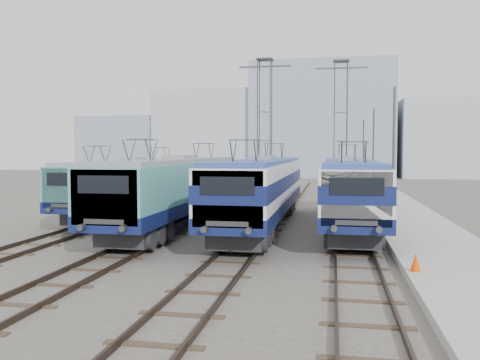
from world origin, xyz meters
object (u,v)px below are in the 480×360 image
locomotive_center_right (262,186)px  safety_cone (416,262)px  locomotive_center_left (177,186)px  mast_front (393,164)px  locomotive_far_right (349,186)px  mast_mid (373,160)px  catenary_tower_west (265,122)px  mast_rear (363,158)px  locomotive_far_left (133,182)px  catenary_tower_east (341,122)px

locomotive_center_right → safety_cone: locomotive_center_right is taller
locomotive_center_left → mast_front: (10.85, -1.95, 1.25)m
locomotive_far_right → mast_mid: mast_mid is taller
locomotive_center_right → mast_front: 6.85m
locomotive_center_left → locomotive_center_right: size_ratio=1.01×
catenary_tower_west → mast_rear: 9.99m
locomotive_center_left → catenary_tower_west: bearing=82.9°
locomotive_center_right → mast_front: bearing=-19.8°
locomotive_far_right → mast_front: bearing=-61.1°
locomotive_far_left → catenary_tower_east: 20.65m
locomotive_far_left → catenary_tower_east: catenary_tower_east is taller
catenary_tower_east → locomotive_center_right: bearing=-102.2°
mast_rear → mast_mid: bearing=-90.0°
catenary_tower_west → safety_cone: (8.50, -27.38, -6.05)m
locomotive_far_right → mast_mid: (1.85, 8.65, 1.24)m
mast_front → safety_cone: mast_front is taller
catenary_tower_east → mast_front: size_ratio=1.71×
locomotive_center_right → catenary_tower_east: bearing=77.8°
catenary_tower_west → safety_cone: catenary_tower_west is taller
mast_rear → locomotive_far_left: bearing=-131.8°
catenary_tower_west → safety_cone: size_ratio=20.43×
locomotive_center_left → catenary_tower_east: size_ratio=1.50×
locomotive_far_left → locomotive_center_left: locomotive_center_left is taller
mast_front → safety_cone: size_ratio=11.92×
locomotive_far_right → catenary_tower_east: bearing=90.8°
locomotive_far_left → mast_mid: mast_mid is taller
locomotive_far_right → safety_cone: locomotive_far_right is taller
mast_mid → locomotive_center_right: bearing=-123.2°
locomotive_center_right → safety_cone: (6.25, -9.66, -1.70)m
locomotive_far_right → mast_rear: size_ratio=2.52×
locomotive_far_right → mast_rear: (1.85, 20.65, 1.24)m
locomotive_center_left → safety_cone: size_ratio=30.71×
mast_front → catenary_tower_west: bearing=113.3°
catenary_tower_west → locomotive_far_left: bearing=-117.1°
mast_mid → mast_rear: same height
catenary_tower_west → mast_front: size_ratio=1.71×
mast_front → safety_cone: bearing=-90.8°
locomotive_center_left → locomotive_center_right: (4.50, 0.33, 0.04)m
locomotive_far_left → mast_front: bearing=-23.9°
locomotive_center_left → mast_rear: 24.61m
locomotive_center_left → mast_front: 11.09m
locomotive_far_left → locomotive_far_right: locomotive_far_right is taller
locomotive_center_left → catenary_tower_west: size_ratio=1.50×
mast_front → mast_mid: bearing=90.0°
locomotive_far_right → mast_mid: size_ratio=2.52×
locomotive_far_left → mast_front: size_ratio=2.45×
mast_front → mast_rear: bearing=90.0°
locomotive_center_left → mast_rear: size_ratio=2.58×
catenary_tower_east → catenary_tower_west: bearing=-162.9°
mast_front → mast_mid: same height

